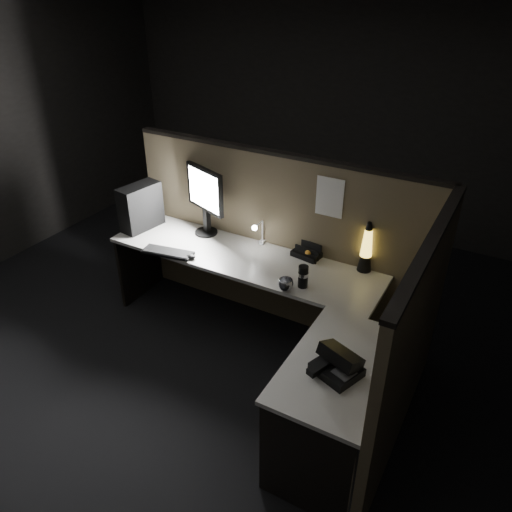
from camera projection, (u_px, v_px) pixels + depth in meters
The scene contains 17 objects.
floor at pixel (221, 376), 3.88m from camera, with size 6.00×6.00×0.00m, color black.
room_shell at pixel (212, 181), 3.06m from camera, with size 6.00×6.00×6.00m.
partition_back at pixel (278, 241), 4.20m from camera, with size 2.66×0.06×1.50m, color brown.
partition_right at pixel (410, 350), 3.02m from camera, with size 0.06×1.66×1.50m, color brown.
desk at pixel (257, 305), 3.70m from camera, with size 2.60×1.60×0.73m.
pc_tower at pixel (141, 207), 4.37m from camera, with size 0.17×0.38×0.40m, color black.
monitor at pixel (205, 195), 4.21m from camera, with size 0.45×0.21×0.59m.
keyboard at pixel (168, 252), 4.06m from camera, with size 0.42×0.14×0.02m, color black.
mouse at pixel (190, 257), 3.99m from camera, with size 0.08×0.06×0.03m, color black.
clip_lamp at pixel (259, 233), 4.09m from camera, with size 0.04×0.18×0.23m.
organizer at pixel (309, 251), 4.03m from camera, with size 0.25×0.23×0.17m.
lava_lamp at pixel (366, 251), 3.76m from camera, with size 0.11×0.11×0.41m.
travel_mug at pixel (303, 277), 3.61m from camera, with size 0.08×0.08×0.17m, color black.
steel_mug at pixel (286, 285), 3.59m from camera, with size 0.11×0.11×0.09m, color #B8B8BF.
figurine at pixel (308, 253), 3.98m from camera, with size 0.05×0.05×0.05m, color #FFA028.
pinned_paper at pixel (330, 197), 3.73m from camera, with size 0.22×0.00×0.31m, color white.
desk_phone at pixel (337, 364), 2.86m from camera, with size 0.31×0.31×0.15m.
Camera 1 is at (1.65, -2.38, 2.77)m, focal length 35.00 mm.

